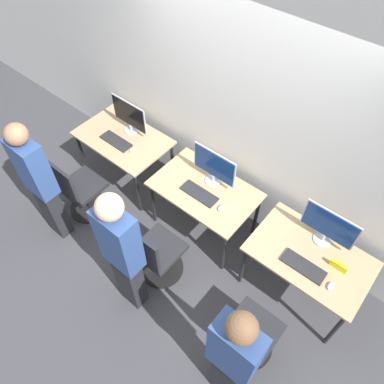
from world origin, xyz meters
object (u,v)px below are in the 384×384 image
Objects in this scene: monitor_left at (129,116)px; keyboard_left at (116,141)px; monitor_center at (214,166)px; keyboard_center at (199,194)px; mouse_left at (133,150)px; monitor_right at (329,227)px; mouse_right at (331,286)px; mouse_center at (221,208)px; person_left at (39,181)px; keyboard_right at (303,266)px; person_center at (122,252)px; person_right at (233,357)px; office_chair_right at (249,337)px; office_chair_left at (80,192)px; office_chair_center at (156,255)px.

monitor_left is 1.26× the size of keyboard_left.
monitor_center is 1.26× the size of keyboard_center.
keyboard_center is (0.99, -0.01, -0.01)m from mouse_left.
monitor_right is (1.25, 0.08, 0.00)m from monitor_center.
mouse_center is at bearing 176.71° from mouse_right.
person_left is 2.71m from keyboard_right.
person_right is at bearing -3.51° from person_center.
monitor_left is 1.26m from monitor_center.
office_chair_right is 0.63m from person_right.
office_chair_right is (2.45, -0.12, 0.00)m from office_chair_left.
monitor_left is at bearing -178.46° from monitor_right.
monitor_left is 2.72m from office_chair_right.
office_chair_left is 0.63m from person_left.
monitor_left is at bearing 170.74° from mouse_center.
office_chair_left is at bearing -166.63° from keyboard_right.
monitor_center is 5.76× the size of mouse_right.
person_left is 1.81× the size of office_chair_right.
person_left reaches higher than keyboard_right.
office_chair_left is 9.98× the size of mouse_right.
office_chair_center is at bearing -112.82° from mouse_center.
monitor_center reaches higher than office_chair_left.
office_chair_center is (-0.00, -0.70, -0.35)m from keyboard_center.
mouse_left is 0.06× the size of person_left.
keyboard_left is 4.57× the size of mouse_center.
person_left reaches higher than monitor_right.
mouse_right is 1.12m from person_right.
mouse_right is at bearing -11.62° from monitor_center.
keyboard_left is 2.59m from office_chair_right.
monitor_left is at bearing 89.08° from person_left.
person_center reaches higher than person_left.
mouse_left is 1.28m from mouse_center.
office_chair_left is at bearing -89.98° from keyboard_left.
keyboard_center is 1.26m from keyboard_right.
mouse_center is at bearing -0.89° from keyboard_center.
keyboard_center is at bearing 27.44° from office_chair_left.
office_chair_right reaches higher than keyboard_center.
person_center reaches higher than keyboard_center.
office_chair_right is (2.19, -0.78, -0.35)m from mouse_left.
monitor_right is (1.25, 0.31, 0.22)m from keyboard_center.
office_chair_center is at bearing -2.13° from office_chair_left.
monitor_center is (0.99, 0.23, 0.21)m from mouse_left.
person_right reaches higher than office_chair_left.
mouse_left is 0.10× the size of office_chair_left.
keyboard_left and keyboard_right have the same top height.
mouse_left is at bearing 74.60° from person_left.
office_chair_center is at bearing 160.33° from person_right.
mouse_left is 0.10× the size of office_chair_center.
mouse_right is at bearing -6.61° from monitor_left.
mouse_right is (1.25, -0.07, 0.00)m from mouse_center.
monitor_left is at bearing 90.01° from office_chair_left.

